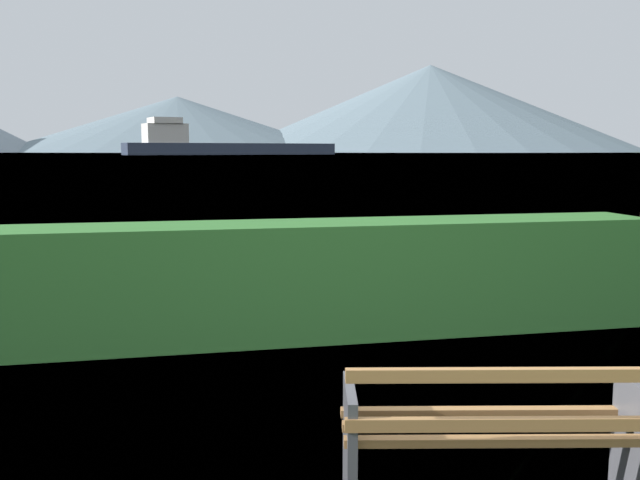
{
  "coord_description": "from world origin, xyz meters",
  "views": [
    {
      "loc": [
        -1.6,
        -3.17,
        1.9
      ],
      "look_at": [
        0.0,
        4.47,
        0.86
      ],
      "focal_mm": 38.09,
      "sensor_mm": 36.0,
      "label": 1
    }
  ],
  "objects": [
    {
      "name": "water_surface",
      "position": [
        0.0,
        308.19,
        0.0
      ],
      "size": [
        620.0,
        620.0,
        0.0
      ],
      "primitive_type": "plane",
      "color": "#7A99A8",
      "rests_on": "ground_plane"
    },
    {
      "name": "distant_hills",
      "position": [
        39.4,
        573.78,
        35.29
      ],
      "size": [
        784.16,
        362.84,
        76.71
      ],
      "color": "gray",
      "rests_on": "ground_plane"
    },
    {
      "name": "cargo_ship_large",
      "position": [
        13.8,
        261.54,
        3.82
      ],
      "size": [
        83.3,
        33.45,
        13.65
      ],
      "color": "#2D384C",
      "rests_on": "water_surface"
    },
    {
      "name": "hedge_row",
      "position": [
        0.0,
        3.54,
        0.58
      ],
      "size": [
        6.72,
        0.87,
        1.17
      ],
      "primitive_type": "cube",
      "color": "#387A33",
      "rests_on": "ground_plane"
    },
    {
      "name": "park_bench",
      "position": [
        -0.01,
        -0.06,
        0.42
      ],
      "size": [
        1.68,
        0.87,
        0.87
      ],
      "color": "#A0703F",
      "rests_on": "ground_plane"
    }
  ]
}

